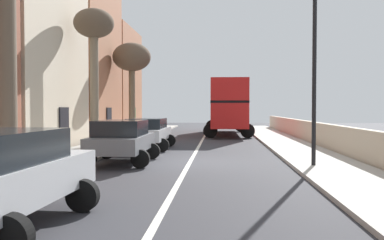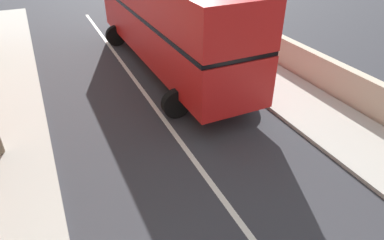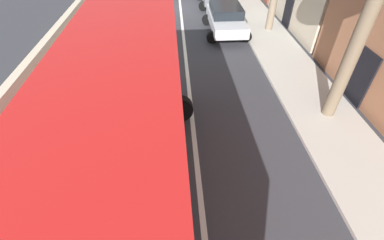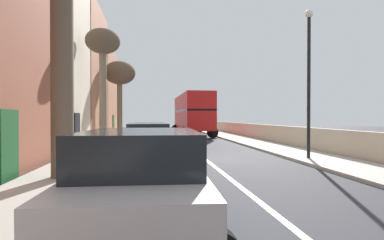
# 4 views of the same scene
# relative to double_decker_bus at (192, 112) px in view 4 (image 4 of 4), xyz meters

# --- Properties ---
(ground_plane) EXTENTS (84.00, 84.00, 0.00)m
(ground_plane) POSITION_rel_double_decker_bus_xyz_m (-1.70, -16.63, -2.36)
(ground_plane) COLOR #333338
(road_centre_line) EXTENTS (0.16, 54.00, 0.01)m
(road_centre_line) POSITION_rel_double_decker_bus_xyz_m (-1.70, -16.63, -2.35)
(road_centre_line) COLOR silver
(road_centre_line) RESTS_ON ground
(sidewalk_left) EXTENTS (2.60, 60.00, 0.12)m
(sidewalk_left) POSITION_rel_double_decker_bus_xyz_m (-6.60, -16.63, -2.30)
(sidewalk_left) COLOR #B2ADA3
(sidewalk_left) RESTS_ON ground
(sidewalk_right) EXTENTS (2.60, 60.00, 0.12)m
(sidewalk_right) POSITION_rel_double_decker_bus_xyz_m (3.20, -16.63, -2.30)
(sidewalk_right) COLOR #B2ADA3
(sidewalk_right) RESTS_ON ground
(terraced_houses_left) EXTENTS (4.07, 47.68, 10.78)m
(terraced_houses_left) POSITION_rel_double_decker_bus_xyz_m (-10.20, -16.13, 2.37)
(terraced_houses_left) COLOR brown
(terraced_houses_left) RESTS_ON ground
(boundary_wall_right) EXTENTS (0.36, 54.00, 1.28)m
(boundary_wall_right) POSITION_rel_double_decker_bus_xyz_m (4.75, -16.63, -1.72)
(boundary_wall_right) COLOR beige
(boundary_wall_right) RESTS_ON ground
(double_decker_bus) EXTENTS (3.66, 11.45, 4.06)m
(double_decker_bus) POSITION_rel_double_decker_bus_xyz_m (0.00, 0.00, 0.00)
(double_decker_bus) COLOR red
(double_decker_bus) RESTS_ON ground
(parked_car_silver_left_0) EXTENTS (2.52, 4.31, 1.54)m
(parked_car_silver_left_0) POSITION_rel_double_decker_bus_xyz_m (-4.20, -11.82, -1.46)
(parked_car_silver_left_0) COLOR #B7BABF
(parked_car_silver_left_0) RESTS_ON ground
(parked_car_grey_left_2) EXTENTS (2.50, 4.04, 1.61)m
(parked_car_grey_left_2) POSITION_rel_double_decker_bus_xyz_m (-4.20, -17.12, -1.44)
(parked_car_grey_left_2) COLOR slate
(parked_car_grey_left_2) RESTS_ON ground
(parked_car_silver_left_3) EXTENTS (2.52, 4.24, 1.68)m
(parked_car_silver_left_3) POSITION_rel_double_decker_bus_xyz_m (-4.20, -25.40, -1.40)
(parked_car_silver_left_3) COLOR #B7BABF
(parked_car_silver_left_3) RESTS_ON ground
(street_tree_left_2) EXTENTS (2.68, 2.68, 6.53)m
(street_tree_left_2) POSITION_rel_double_decker_bus_xyz_m (-6.76, -3.76, 3.10)
(street_tree_left_2) COLOR brown
(street_tree_left_2) RESTS_ON sidewalk_left
(street_tree_left_4) EXTENTS (2.01, 2.01, 6.92)m
(street_tree_left_4) POSITION_rel_double_decker_bus_xyz_m (-6.88, -11.89, 3.46)
(street_tree_left_4) COLOR #7A6B56
(street_tree_left_4) RESTS_ON sidewalk_left
(lamppost_right) EXTENTS (0.32, 0.32, 6.31)m
(lamppost_right) POSITION_rel_double_decker_bus_xyz_m (2.60, -17.97, 1.45)
(lamppost_right) COLOR black
(lamppost_right) RESTS_ON sidewalk_right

